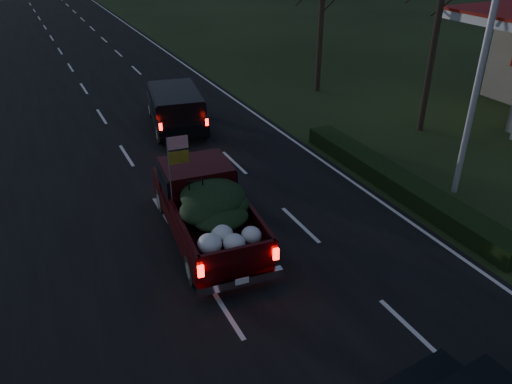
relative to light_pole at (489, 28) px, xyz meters
name	(u,v)px	position (x,y,z in m)	size (l,w,h in m)	color
ground	(225,311)	(-9.50, -2.00, -5.48)	(120.00, 120.00, 0.00)	black
road_asphalt	(225,310)	(-9.50, -2.00, -5.47)	(14.00, 120.00, 0.02)	black
hedge_row	(397,182)	(-1.70, 1.00, -5.18)	(1.00, 10.00, 0.60)	black
light_pole	(489,28)	(0.00, 0.00, 0.00)	(0.50, 0.90, 9.16)	silver
pickup_truck	(206,203)	(-8.66, 1.26, -4.39)	(2.63, 5.74, 2.92)	black
lead_suv	(176,105)	(-6.71, 9.99, -4.39)	(2.93, 5.29, 1.44)	black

